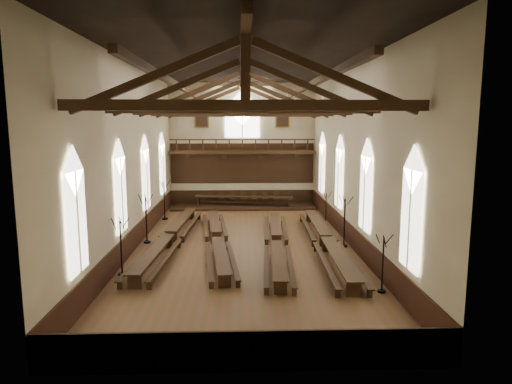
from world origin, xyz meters
TOP-DOWN VIEW (x-y plane):
  - ground at (0.00, 0.00)m, footprint 26.00×26.00m
  - room_walls at (0.00, 0.00)m, footprint 26.00×26.00m
  - wainscot_band at (0.00, 0.00)m, footprint 12.00×26.00m
  - side_windows at (-0.00, -0.00)m, footprint 11.85×19.80m
  - end_window at (0.00, 12.90)m, footprint 2.80×0.12m
  - minstrels_gallery at (0.00, 12.66)m, footprint 11.80×1.24m
  - portraits at (0.00, 12.90)m, footprint 7.75×0.09m
  - roof_trusses at (0.00, -0.00)m, footprint 11.70×25.70m
  - refectory_row_a at (-4.15, 0.27)m, footprint 1.91×14.33m
  - refectory_row_b at (-1.53, 0.03)m, footprint 1.97×13.79m
  - refectory_row_c at (1.79, -0.81)m, footprint 1.72×13.74m
  - refectory_row_d at (4.49, -0.83)m, footprint 1.74×14.47m
  - dais at (0.08, 11.40)m, footprint 11.40×2.90m
  - high_table at (0.08, 11.40)m, footprint 7.97×1.94m
  - high_chairs at (0.08, 12.17)m, footprint 5.85×0.45m
  - candelabrum_left_near at (-5.55, -4.75)m, footprint 0.81×0.77m
  - candelabrum_left_mid at (-5.55, 0.82)m, footprint 0.86×0.81m
  - candelabrum_left_far at (-5.55, 7.12)m, footprint 0.85×0.81m
  - candelabrum_right_near at (5.55, -7.21)m, footprint 0.73×0.71m
  - candelabrum_right_mid at (5.55, -0.36)m, footprint 0.82×0.88m
  - candelabrum_right_far at (5.55, 5.08)m, footprint 0.67×0.68m

SIDE VIEW (x-z plane):
  - ground at x=0.00m, z-range 0.00..0.00m
  - dais at x=0.08m, z-range 0.00..0.19m
  - refectory_row_c at x=1.79m, z-range 0.15..0.83m
  - refectory_row_b at x=-1.53m, z-range 0.15..0.83m
  - refectory_row_a at x=-4.15m, z-range 0.17..0.90m
  - refectory_row_d at x=4.49m, z-range 0.17..0.93m
  - wainscot_band at x=0.00m, z-range 0.00..1.20m
  - candelabrum_right_far at x=5.55m, z-range -0.45..1.84m
  - high_chairs at x=0.08m, z-range 0.24..1.19m
  - candelabrum_right_near at x=5.55m, z-range -0.48..1.95m
  - candelabrum_left_near at x=-5.55m, z-range -0.53..2.15m
  - high_table at x=0.08m, z-range 0.45..1.19m
  - candelabrum_left_far at x=-5.55m, z-range -0.55..2.27m
  - candelabrum_left_mid at x=-5.55m, z-range -0.56..2.28m
  - candelabrum_right_mid at x=5.55m, z-range -0.57..2.32m
  - side_windows at x=0.00m, z-range 1.49..5.99m
  - minstrels_gallery at x=0.00m, z-range 2.06..5.76m
  - room_walls at x=0.00m, z-range -6.54..19.46m
  - portraits at x=0.00m, z-range 6.38..7.82m
  - end_window at x=0.00m, z-range 5.32..9.12m
  - roof_trusses at x=0.00m, z-range 6.82..9.62m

